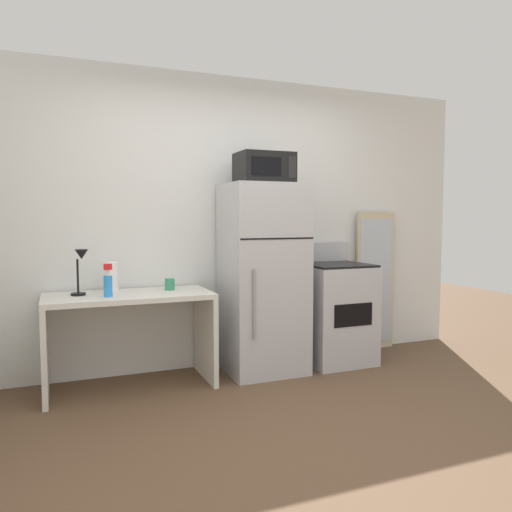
% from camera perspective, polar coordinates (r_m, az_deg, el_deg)
% --- Properties ---
extents(ground_plane, '(12.00, 12.00, 0.00)m').
position_cam_1_polar(ground_plane, '(3.27, 6.31, -19.84)').
color(ground_plane, brown).
extents(wall_back_white, '(5.00, 0.10, 2.60)m').
position_cam_1_polar(wall_back_white, '(4.55, -3.79, 3.87)').
color(wall_back_white, silver).
rests_on(wall_back_white, ground).
extents(desk, '(1.28, 0.60, 0.75)m').
position_cam_1_polar(desk, '(4.06, -14.33, -7.22)').
color(desk, silver).
rests_on(desk, ground).
extents(desk_lamp, '(0.14, 0.12, 0.35)m').
position_cam_1_polar(desk_lamp, '(4.00, -19.48, -0.89)').
color(desk_lamp, black).
rests_on(desk_lamp, desk).
extents(paper_towel_roll, '(0.11, 0.11, 0.24)m').
position_cam_1_polar(paper_towel_roll, '(4.14, -16.32, -2.32)').
color(paper_towel_roll, white).
rests_on(paper_towel_roll, desk).
extents(coffee_mug, '(0.08, 0.08, 0.09)m').
position_cam_1_polar(coffee_mug, '(4.14, -9.86, -3.21)').
color(coffee_mug, '#338C66').
rests_on(coffee_mug, desk).
extents(spray_bottle, '(0.06, 0.06, 0.25)m').
position_cam_1_polar(spray_bottle, '(3.88, -16.61, -3.07)').
color(spray_bottle, '#2D8CEA').
rests_on(spray_bottle, desk).
extents(refrigerator, '(0.66, 0.63, 1.63)m').
position_cam_1_polar(refrigerator, '(4.32, 0.82, -2.60)').
color(refrigerator, '#B7B7BC').
rests_on(refrigerator, ground).
extents(microwave, '(0.46, 0.35, 0.26)m').
position_cam_1_polar(microwave, '(4.29, 0.95, 10.03)').
color(microwave, black).
rests_on(microwave, refrigerator).
extents(oven_range, '(0.60, 0.61, 1.10)m').
position_cam_1_polar(oven_range, '(4.70, 9.06, -6.38)').
color(oven_range, '#B7B7BC').
rests_on(oven_range, ground).
extents(leaning_mirror, '(0.44, 0.03, 1.40)m').
position_cam_1_polar(leaning_mirror, '(5.22, 13.49, -2.79)').
color(leaning_mirror, '#C6B793').
rests_on(leaning_mirror, ground).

